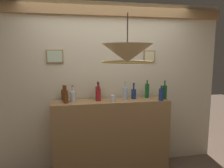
{
  "coord_description": "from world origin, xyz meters",
  "views": [
    {
      "loc": [
        -0.56,
        -2.13,
        1.79
      ],
      "look_at": [
        0.0,
        0.78,
        1.37
      ],
      "focal_mm": 33.66,
      "sensor_mm": 36.0,
      "label": 1
    }
  ],
  "objects_px": {
    "liquor_bottle_bourbon": "(66,96)",
    "liquor_bottle_rye": "(165,92)",
    "liquor_bottle_brandy": "(98,93)",
    "pendant_lamp": "(127,54)",
    "liquor_bottle_vodka": "(64,94)",
    "liquor_bottle_gin": "(98,94)",
    "liquor_bottle_whiskey": "(73,96)",
    "liquor_bottle_scotch": "(134,94)",
    "liquor_bottle_mezcal": "(125,93)",
    "liquor_bottle_vermouth": "(147,91)",
    "liquor_bottle_port": "(161,94)",
    "glass_tumbler_rocks": "(113,98)"
  },
  "relations": [
    {
      "from": "liquor_bottle_whiskey",
      "to": "liquor_bottle_port",
      "type": "xyz_separation_m",
      "value": [
        1.27,
        -0.15,
        0.01
      ]
    },
    {
      "from": "liquor_bottle_bourbon",
      "to": "liquor_bottle_scotch",
      "type": "distance_m",
      "value": 1.01
    },
    {
      "from": "liquor_bottle_brandy",
      "to": "pendant_lamp",
      "type": "distance_m",
      "value": 1.16
    },
    {
      "from": "liquor_bottle_vermouth",
      "to": "liquor_bottle_bourbon",
      "type": "xyz_separation_m",
      "value": [
        -1.22,
        -0.12,
        -0.02
      ]
    },
    {
      "from": "liquor_bottle_vodka",
      "to": "liquor_bottle_scotch",
      "type": "xyz_separation_m",
      "value": [
        1.04,
        -0.09,
        -0.01
      ]
    },
    {
      "from": "liquor_bottle_vodka",
      "to": "liquor_bottle_gin",
      "type": "height_order",
      "value": "liquor_bottle_gin"
    },
    {
      "from": "pendant_lamp",
      "to": "liquor_bottle_vermouth",
      "type": "bearing_deg",
      "value": 58.66
    },
    {
      "from": "liquor_bottle_scotch",
      "to": "liquor_bottle_vodka",
      "type": "bearing_deg",
      "value": 174.97
    },
    {
      "from": "liquor_bottle_port",
      "to": "liquor_bottle_bourbon",
      "type": "distance_m",
      "value": 1.37
    },
    {
      "from": "liquor_bottle_bourbon",
      "to": "liquor_bottle_port",
      "type": "bearing_deg",
      "value": -3.61
    },
    {
      "from": "liquor_bottle_vodka",
      "to": "liquor_bottle_bourbon",
      "type": "xyz_separation_m",
      "value": [
        0.03,
        -0.19,
        0.01
      ]
    },
    {
      "from": "liquor_bottle_scotch",
      "to": "pendant_lamp",
      "type": "relative_size",
      "value": 0.46
    },
    {
      "from": "liquor_bottle_gin",
      "to": "liquor_bottle_bourbon",
      "type": "height_order",
      "value": "liquor_bottle_gin"
    },
    {
      "from": "liquor_bottle_mezcal",
      "to": "liquor_bottle_rye",
      "type": "bearing_deg",
      "value": -9.36
    },
    {
      "from": "liquor_bottle_vodka",
      "to": "liquor_bottle_port",
      "type": "bearing_deg",
      "value": -11.1
    },
    {
      "from": "liquor_bottle_port",
      "to": "liquor_bottle_brandy",
      "type": "bearing_deg",
      "value": 164.39
    },
    {
      "from": "liquor_bottle_vodka",
      "to": "liquor_bottle_vermouth",
      "type": "bearing_deg",
      "value": -3.1
    },
    {
      "from": "pendant_lamp",
      "to": "glass_tumbler_rocks",
      "type": "bearing_deg",
      "value": 89.09
    },
    {
      "from": "liquor_bottle_gin",
      "to": "liquor_bottle_vodka",
      "type": "bearing_deg",
      "value": 165.2
    },
    {
      "from": "liquor_bottle_vermouth",
      "to": "liquor_bottle_port",
      "type": "height_order",
      "value": "liquor_bottle_vermouth"
    },
    {
      "from": "liquor_bottle_gin",
      "to": "liquor_bottle_bourbon",
      "type": "bearing_deg",
      "value": -172.71
    },
    {
      "from": "liquor_bottle_vermouth",
      "to": "glass_tumbler_rocks",
      "type": "relative_size",
      "value": 2.92
    },
    {
      "from": "liquor_bottle_rye",
      "to": "pendant_lamp",
      "type": "xyz_separation_m",
      "value": [
        -0.81,
        -0.82,
        0.57
      ]
    },
    {
      "from": "liquor_bottle_brandy",
      "to": "pendant_lamp",
      "type": "height_order",
      "value": "pendant_lamp"
    },
    {
      "from": "liquor_bottle_scotch",
      "to": "liquor_bottle_brandy",
      "type": "bearing_deg",
      "value": 172.76
    },
    {
      "from": "liquor_bottle_mezcal",
      "to": "liquor_bottle_scotch",
      "type": "bearing_deg",
      "value": 2.27
    },
    {
      "from": "liquor_bottle_bourbon",
      "to": "liquor_bottle_whiskey",
      "type": "bearing_deg",
      "value": 36.25
    },
    {
      "from": "liquor_bottle_mezcal",
      "to": "pendant_lamp",
      "type": "distance_m",
      "value": 1.11
    },
    {
      "from": "liquor_bottle_mezcal",
      "to": "glass_tumbler_rocks",
      "type": "height_order",
      "value": "liquor_bottle_mezcal"
    },
    {
      "from": "liquor_bottle_whiskey",
      "to": "liquor_bottle_bourbon",
      "type": "distance_m",
      "value": 0.12
    },
    {
      "from": "liquor_bottle_brandy",
      "to": "pendant_lamp",
      "type": "xyz_separation_m",
      "value": [
        0.18,
        -0.99,
        0.58
      ]
    },
    {
      "from": "liquor_bottle_bourbon",
      "to": "liquor_bottle_rye",
      "type": "bearing_deg",
      "value": -0.2
    },
    {
      "from": "liquor_bottle_vermouth",
      "to": "liquor_bottle_brandy",
      "type": "distance_m",
      "value": 0.76
    },
    {
      "from": "liquor_bottle_bourbon",
      "to": "liquor_bottle_rye",
      "type": "height_order",
      "value": "liquor_bottle_rye"
    },
    {
      "from": "liquor_bottle_vermouth",
      "to": "liquor_bottle_port",
      "type": "relative_size",
      "value": 1.21
    },
    {
      "from": "liquor_bottle_vodka",
      "to": "liquor_bottle_port",
      "type": "xyz_separation_m",
      "value": [
        1.4,
        -0.27,
        0.0
      ]
    },
    {
      "from": "liquor_bottle_whiskey",
      "to": "liquor_bottle_bourbon",
      "type": "relative_size",
      "value": 0.94
    },
    {
      "from": "liquor_bottle_brandy",
      "to": "liquor_bottle_rye",
      "type": "xyz_separation_m",
      "value": [
        0.99,
        -0.17,
        0.01
      ]
    },
    {
      "from": "liquor_bottle_gin",
      "to": "liquor_bottle_mezcal",
      "type": "xyz_separation_m",
      "value": [
        0.41,
        0.03,
        -0.0
      ]
    },
    {
      "from": "liquor_bottle_port",
      "to": "liquor_bottle_mezcal",
      "type": "distance_m",
      "value": 0.53
    },
    {
      "from": "liquor_bottle_whiskey",
      "to": "liquor_bottle_port",
      "type": "bearing_deg",
      "value": -6.93
    },
    {
      "from": "liquor_bottle_port",
      "to": "liquor_bottle_rye",
      "type": "distance_m",
      "value": 0.12
    },
    {
      "from": "liquor_bottle_mezcal",
      "to": "liquor_bottle_port",
      "type": "bearing_deg",
      "value": -19.63
    },
    {
      "from": "liquor_bottle_vodka",
      "to": "liquor_bottle_scotch",
      "type": "bearing_deg",
      "value": -5.03
    },
    {
      "from": "liquor_bottle_whiskey",
      "to": "pendant_lamp",
      "type": "xyz_separation_m",
      "value": [
        0.55,
        -0.9,
        0.6
      ]
    },
    {
      "from": "liquor_bottle_gin",
      "to": "liquor_bottle_scotch",
      "type": "distance_m",
      "value": 0.55
    },
    {
      "from": "liquor_bottle_bourbon",
      "to": "pendant_lamp",
      "type": "bearing_deg",
      "value": -51.98
    },
    {
      "from": "liquor_bottle_port",
      "to": "liquor_bottle_mezcal",
      "type": "xyz_separation_m",
      "value": [
        -0.5,
        0.18,
        0.0
      ]
    },
    {
      "from": "liquor_bottle_gin",
      "to": "liquor_bottle_rye",
      "type": "relative_size",
      "value": 0.95
    },
    {
      "from": "liquor_bottle_whiskey",
      "to": "liquor_bottle_scotch",
      "type": "xyz_separation_m",
      "value": [
        0.91,
        0.03,
        -0.0
      ]
    }
  ]
}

